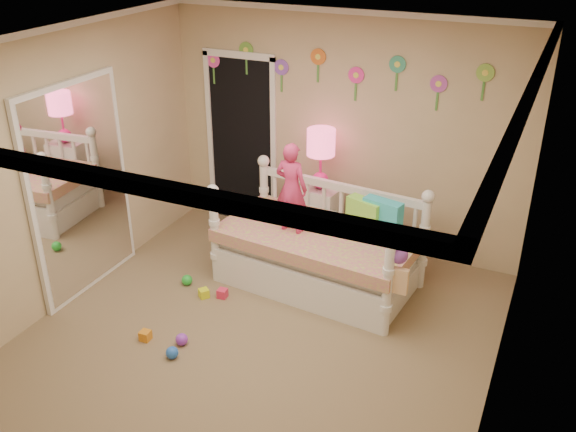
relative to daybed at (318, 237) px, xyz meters
The scene contains 17 objects.
floor 1.37m from the daybed, 96.04° to the right, with size 4.00×4.50×0.01m, color #7F684C.
ceiling 2.42m from the daybed, 96.04° to the right, with size 4.00×4.50×0.01m, color white.
back_wall 1.26m from the daybed, 97.62° to the left, with size 4.00×0.01×2.60m, color tan.
left_wall 2.59m from the daybed, 149.51° to the right, with size 0.01×4.50×2.60m, color tan.
right_wall 2.38m from the daybed, 33.92° to the right, with size 0.01×4.50×2.60m, color tan.
crown_molding 2.39m from the daybed, 96.04° to the right, with size 4.00×4.50×0.06m, color white, non-canonical shape.
daybed is the anchor object (origin of this frame).
pillow_turquoise 0.67m from the daybed, 14.71° to the left, with size 0.38×0.13×0.38m, color #28B8CB.
pillow_lime 0.51m from the daybed, 22.64° to the left, with size 0.37×0.14×0.35m, color #8BE646.
child 0.58m from the daybed, 161.51° to the right, with size 0.33×0.22×0.91m, color #D43068.
nightstand 0.79m from the daybed, 111.06° to the left, with size 0.44×0.33×0.73m, color white.
table_lamp 1.00m from the daybed, 111.06° to the left, with size 0.30×0.30×0.67m.
closet_doorway 1.77m from the daybed, 144.70° to the left, with size 0.90×0.04×2.07m, color black.
flower_decals 1.73m from the daybed, 102.79° to the left, with size 3.40×0.02×0.50m, color #B2668C, non-canonical shape.
mirror_closet 2.36m from the daybed, 155.45° to the right, with size 0.07×1.30×2.10m, color white.
hanging_bag 1.08m from the daybed, 28.50° to the right, with size 0.20×0.16×0.36m, color beige, non-canonical shape.
toy_scatter 1.66m from the daybed, 130.71° to the right, with size 0.80×1.30×0.11m, color #996666, non-canonical shape.
Camera 1 is at (2.18, -3.95, 3.50)m, focal length 39.56 mm.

